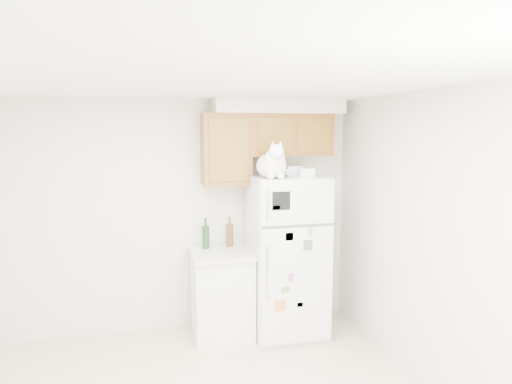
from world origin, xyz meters
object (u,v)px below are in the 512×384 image
object	(u,v)px
refrigerator	(287,255)
bottle_green	(206,233)
bottle_amber	(230,232)
base_counter	(222,293)
storage_box_back	(294,171)
storage_box_front	(308,173)
cat	(273,164)

from	to	relation	value
refrigerator	bottle_green	xyz separation A→B (m)	(-0.83, 0.23, 0.23)
refrigerator	bottle_amber	world-z (taller)	refrigerator
base_counter	storage_box_back	world-z (taller)	storage_box_back
bottle_green	bottle_amber	bearing A→B (deg)	6.29
base_counter	storage_box_front	world-z (taller)	storage_box_front
refrigerator	bottle_green	size ratio (longest dim) A/B	5.14
refrigerator	storage_box_back	bearing A→B (deg)	33.47
cat	bottle_green	xyz separation A→B (m)	(-0.62, 0.41, -0.75)
storage_box_back	storage_box_front	bearing A→B (deg)	-68.61
cat	refrigerator	bearing A→B (deg)	40.02
bottle_amber	bottle_green	bearing A→B (deg)	-173.71
storage_box_front	bottle_green	bearing A→B (deg)	-176.55
storage_box_front	bottle_amber	bearing A→B (deg)	175.24
cat	storage_box_front	distance (m)	0.40
storage_box_back	storage_box_front	size ratio (longest dim) A/B	1.20
storage_box_back	storage_box_front	xyz separation A→B (m)	(0.08, -0.21, -0.01)
storage_box_front	bottle_amber	xyz separation A→B (m)	(-0.74, 0.41, -0.66)
refrigerator	cat	size ratio (longest dim) A/B	3.20
storage_box_front	storage_box_back	bearing A→B (deg)	135.21
bottle_green	bottle_amber	size ratio (longest dim) A/B	1.02
base_counter	bottle_green	bearing A→B (deg)	131.36
base_counter	bottle_green	xyz separation A→B (m)	(-0.14, 0.16, 0.62)
base_counter	storage_box_front	xyz separation A→B (m)	(0.87, -0.22, 1.28)
storage_box_back	bottle_amber	xyz separation A→B (m)	(-0.66, 0.20, -0.67)
bottle_amber	storage_box_back	bearing A→B (deg)	-16.86
bottle_amber	base_counter	bearing A→B (deg)	-123.20
base_counter	refrigerator	bearing A→B (deg)	-6.09
storage_box_front	bottle_amber	world-z (taller)	storage_box_front
base_counter	cat	size ratio (longest dim) A/B	1.73
base_counter	storage_box_back	xyz separation A→B (m)	(0.79, -0.01, 1.29)
refrigerator	cat	world-z (taller)	cat
storage_box_back	bottle_green	world-z (taller)	storage_box_back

